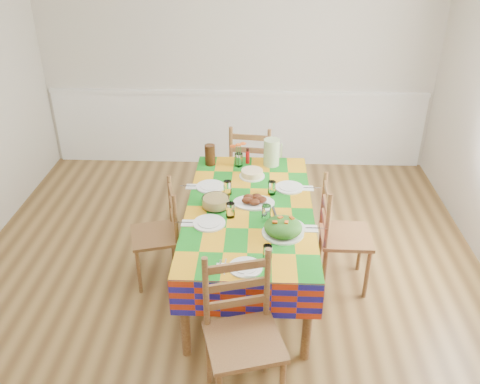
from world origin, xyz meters
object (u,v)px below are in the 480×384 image
at_px(dining_table, 249,215).
at_px(chair_right, 340,236).
at_px(chair_near, 242,336).
at_px(chair_left, 159,234).
at_px(green_pitcher, 272,152).
at_px(meat_platter, 254,201).
at_px(chair_far, 252,169).
at_px(tea_pitcher, 210,155).

distance_m(dining_table, chair_right, 0.75).
bearing_deg(chair_near, chair_left, 106.23).
distance_m(green_pitcher, chair_left, 1.25).
height_order(dining_table, chair_left, chair_left).
xyz_separation_m(meat_platter, chair_right, (0.70, -0.05, -0.28)).
height_order(meat_platter, chair_far, chair_far).
distance_m(chair_near, chair_far, 2.31).
distance_m(meat_platter, chair_left, 0.83).
distance_m(chair_far, chair_right, 1.37).
bearing_deg(chair_right, chair_near, 148.21).
bearing_deg(dining_table, tea_pitcher, 116.74).
xyz_separation_m(green_pitcher, chair_near, (-0.19, -1.92, -0.34)).
xyz_separation_m(dining_table, meat_platter, (0.03, 0.05, 0.10)).
relative_size(chair_left, chair_right, 0.92).
bearing_deg(chair_left, chair_right, 73.75).
bearing_deg(chair_far, chair_near, 96.97).
distance_m(green_pitcher, chair_far, 0.56).
bearing_deg(dining_table, chair_left, 179.14).
bearing_deg(tea_pitcher, green_pitcher, 1.74).
height_order(green_pitcher, chair_right, green_pitcher).
height_order(green_pitcher, chair_far, chair_far).
distance_m(chair_near, chair_left, 1.37).
relative_size(dining_table, chair_far, 1.90).
xyz_separation_m(meat_platter, chair_near, (-0.04, -1.21, -0.25)).
relative_size(tea_pitcher, chair_near, 0.19).
relative_size(tea_pitcher, chair_left, 0.22).
xyz_separation_m(chair_far, chair_right, (0.74, -1.15, -0.01)).
bearing_deg(meat_platter, green_pitcher, 78.34).
height_order(dining_table, chair_far, chair_far).
distance_m(dining_table, chair_left, 0.76).
bearing_deg(green_pitcher, chair_far, 115.39).
bearing_deg(chair_right, chair_left, 90.55).
distance_m(meat_platter, green_pitcher, 0.73).
bearing_deg(chair_right, chair_far, 33.49).
bearing_deg(chair_far, chair_right, 129.68).
distance_m(dining_table, meat_platter, 0.12).
bearing_deg(green_pitcher, chair_right, -54.23).
bearing_deg(chair_left, tea_pitcher, 138.29).
height_order(meat_platter, chair_near, chair_near).
distance_m(dining_table, chair_far, 1.17).
height_order(chair_near, chair_right, chair_near).
relative_size(tea_pitcher, chair_right, 0.20).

